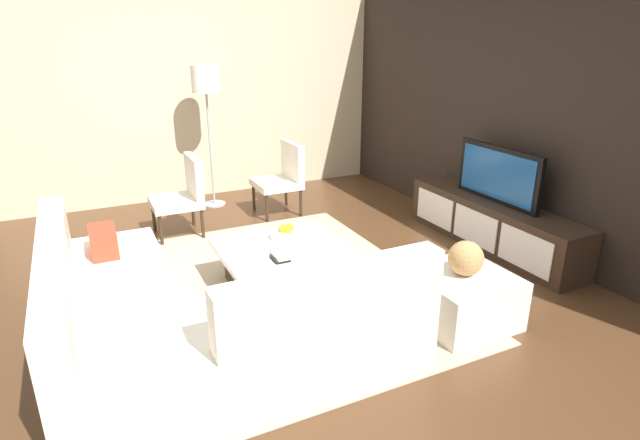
# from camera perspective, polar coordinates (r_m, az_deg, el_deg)

# --- Properties ---
(ground_plane) EXTENTS (14.00, 14.00, 0.00)m
(ground_plane) POSITION_cam_1_polar(r_m,az_deg,el_deg) (4.46, -4.70, -8.27)
(ground_plane) COLOR #4C301C
(feature_wall_back) EXTENTS (6.40, 0.12, 2.80)m
(feature_wall_back) POSITION_cam_1_polar(r_m,az_deg,el_deg) (5.53, 22.37, 11.27)
(feature_wall_back) COLOR black
(feature_wall_back) RESTS_ON ground
(side_wall_left) EXTENTS (0.12, 5.20, 2.80)m
(side_wall_left) POSITION_cam_1_polar(r_m,az_deg,el_deg) (7.08, -13.31, 13.88)
(side_wall_left) COLOR beige
(side_wall_left) RESTS_ON ground
(area_rug) EXTENTS (3.17, 2.60, 0.01)m
(area_rug) POSITION_cam_1_polar(r_m,az_deg,el_deg) (4.54, -5.17, -7.67)
(area_rug) COLOR tan
(area_rug) RESTS_ON ground
(media_console) EXTENTS (2.14, 0.47, 0.50)m
(media_console) POSITION_cam_1_polar(r_m,az_deg,el_deg) (5.59, 18.71, -0.44)
(media_console) COLOR #332319
(media_console) RESTS_ON ground
(television) EXTENTS (1.07, 0.06, 0.57)m
(television) POSITION_cam_1_polar(r_m,az_deg,el_deg) (5.43, 19.34, 4.82)
(television) COLOR black
(television) RESTS_ON media_console
(sectional_couch) EXTENTS (2.35, 2.34, 0.84)m
(sectional_couch) POSITION_cam_1_polar(r_m,az_deg,el_deg) (3.69, -14.78, -10.31)
(sectional_couch) COLOR silver
(sectional_couch) RESTS_ON ground
(coffee_table) EXTENTS (0.98, 1.07, 0.38)m
(coffee_table) POSITION_cam_1_polar(r_m,az_deg,el_deg) (4.48, -4.05, -5.20)
(coffee_table) COLOR #332319
(coffee_table) RESTS_ON ground
(accent_chair_near) EXTENTS (0.54, 0.52, 0.87)m
(accent_chair_near) POSITION_cam_1_polar(r_m,az_deg,el_deg) (5.77, -15.02, 3.09)
(accent_chair_near) COLOR #332319
(accent_chair_near) RESTS_ON ground
(floor_lamp) EXTENTS (0.34, 0.34, 1.77)m
(floor_lamp) POSITION_cam_1_polar(r_m,az_deg,el_deg) (6.51, -12.69, 14.33)
(floor_lamp) COLOR #A5A5AA
(floor_lamp) RESTS_ON ground
(ottoman) EXTENTS (0.70, 0.70, 0.40)m
(ottoman) POSITION_cam_1_polar(r_m,az_deg,el_deg) (4.12, 15.58, -8.38)
(ottoman) COLOR silver
(ottoman) RESTS_ON ground
(fruit_bowl) EXTENTS (0.28, 0.28, 0.13)m
(fruit_bowl) POSITION_cam_1_polar(r_m,az_deg,el_deg) (4.58, -3.81, -1.52)
(fruit_bowl) COLOR silver
(fruit_bowl) RESTS_ON coffee_table
(accent_chair_far) EXTENTS (0.55, 0.52, 0.87)m
(accent_chair_far) POSITION_cam_1_polar(r_m,az_deg,el_deg) (6.29, -4.12, 5.15)
(accent_chair_far) COLOR #332319
(accent_chair_far) RESTS_ON ground
(decorative_ball) EXTENTS (0.27, 0.27, 0.27)m
(decorative_ball) POSITION_cam_1_polar(r_m,az_deg,el_deg) (3.98, 16.03, -4.14)
(decorative_ball) COLOR #AD8451
(decorative_ball) RESTS_ON ottoman
(book_stack) EXTENTS (0.22, 0.13, 0.05)m
(book_stack) POSITION_cam_1_polar(r_m,az_deg,el_deg) (4.17, -4.45, -4.08)
(book_stack) COLOR #1E232D
(book_stack) RESTS_ON coffee_table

